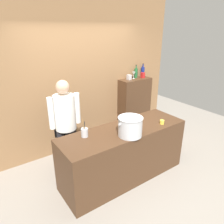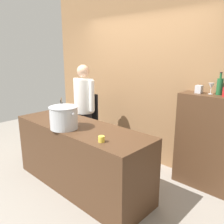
{
  "view_description": "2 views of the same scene",
  "coord_description": "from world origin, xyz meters",
  "px_view_note": "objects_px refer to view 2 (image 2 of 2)",
  "views": [
    {
      "loc": [
        -1.91,
        -2.36,
        2.42
      ],
      "look_at": [
        0.02,
        0.36,
        1.07
      ],
      "focal_mm": 34.18,
      "sensor_mm": 36.0,
      "label": 1
    },
    {
      "loc": [
        2.36,
        -1.86,
        1.86
      ],
      "look_at": [
        0.23,
        0.4,
        1.05
      ],
      "focal_mm": 37.12,
      "sensor_mm": 36.0,
      "label": 2
    }
  ],
  "objects_px": {
    "chef": "(84,105)",
    "wine_glass_short": "(211,86)",
    "butter_jar": "(101,139)",
    "wine_bottle_green": "(220,86)",
    "stockpot_large": "(64,118)",
    "spice_tin_silver": "(199,89)",
    "utensil_crock": "(62,111)"
  },
  "relations": [
    {
      "from": "stockpot_large",
      "to": "wine_glass_short",
      "type": "xyz_separation_m",
      "value": [
        1.29,
        1.44,
        0.38
      ]
    },
    {
      "from": "chef",
      "to": "wine_glass_short",
      "type": "relative_size",
      "value": 11.1
    },
    {
      "from": "wine_glass_short",
      "to": "spice_tin_silver",
      "type": "bearing_deg",
      "value": -171.36
    },
    {
      "from": "chef",
      "to": "wine_bottle_green",
      "type": "bearing_deg",
      "value": -160.36
    },
    {
      "from": "chef",
      "to": "butter_jar",
      "type": "relative_size",
      "value": 22.88
    },
    {
      "from": "utensil_crock",
      "to": "wine_glass_short",
      "type": "bearing_deg",
      "value": 30.27
    },
    {
      "from": "stockpot_large",
      "to": "spice_tin_silver",
      "type": "xyz_separation_m",
      "value": [
        1.14,
        1.42,
        0.33
      ]
    },
    {
      "from": "chef",
      "to": "wine_glass_short",
      "type": "xyz_separation_m",
      "value": [
        1.93,
        0.56,
        0.46
      ]
    },
    {
      "from": "chef",
      "to": "utensil_crock",
      "type": "xyz_separation_m",
      "value": [
        0.07,
        -0.52,
        0.0
      ]
    },
    {
      "from": "wine_bottle_green",
      "to": "chef",
      "type": "bearing_deg",
      "value": -163.67
    },
    {
      "from": "butter_jar",
      "to": "utensil_crock",
      "type": "bearing_deg",
      "value": 164.25
    },
    {
      "from": "wine_glass_short",
      "to": "spice_tin_silver",
      "type": "distance_m",
      "value": 0.16
    },
    {
      "from": "spice_tin_silver",
      "to": "butter_jar",
      "type": "bearing_deg",
      "value": -107.36
    },
    {
      "from": "chef",
      "to": "wine_bottle_green",
      "type": "relative_size",
      "value": 5.69
    },
    {
      "from": "wine_bottle_green",
      "to": "stockpot_large",
      "type": "bearing_deg",
      "value": -133.18
    },
    {
      "from": "stockpot_large",
      "to": "wine_bottle_green",
      "type": "distance_m",
      "value": 2.06
    },
    {
      "from": "chef",
      "to": "wine_glass_short",
      "type": "bearing_deg",
      "value": -160.46
    },
    {
      "from": "butter_jar",
      "to": "spice_tin_silver",
      "type": "relative_size",
      "value": 0.68
    },
    {
      "from": "chef",
      "to": "spice_tin_silver",
      "type": "bearing_deg",
      "value": -159.84
    },
    {
      "from": "wine_glass_short",
      "to": "spice_tin_silver",
      "type": "relative_size",
      "value": 1.4
    },
    {
      "from": "butter_jar",
      "to": "chef",
      "type": "bearing_deg",
      "value": 146.58
    },
    {
      "from": "stockpot_large",
      "to": "wine_glass_short",
      "type": "bearing_deg",
      "value": 48.23
    },
    {
      "from": "stockpot_large",
      "to": "utensil_crock",
      "type": "bearing_deg",
      "value": 148.11
    },
    {
      "from": "wine_glass_short",
      "to": "spice_tin_silver",
      "type": "xyz_separation_m",
      "value": [
        -0.15,
        -0.02,
        -0.05
      ]
    },
    {
      "from": "butter_jar",
      "to": "wine_bottle_green",
      "type": "bearing_deg",
      "value": 64.94
    },
    {
      "from": "stockpot_large",
      "to": "chef",
      "type": "bearing_deg",
      "value": 126.11
    },
    {
      "from": "butter_jar",
      "to": "spice_tin_silver",
      "type": "height_order",
      "value": "spice_tin_silver"
    },
    {
      "from": "chef",
      "to": "stockpot_large",
      "type": "height_order",
      "value": "chef"
    },
    {
      "from": "utensil_crock",
      "to": "butter_jar",
      "type": "relative_size",
      "value": 3.85
    },
    {
      "from": "utensil_crock",
      "to": "butter_jar",
      "type": "distance_m",
      "value": 1.32
    },
    {
      "from": "chef",
      "to": "butter_jar",
      "type": "height_order",
      "value": "chef"
    },
    {
      "from": "wine_bottle_green",
      "to": "spice_tin_silver",
      "type": "xyz_separation_m",
      "value": [
        -0.25,
        -0.05,
        -0.06
      ]
    }
  ]
}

